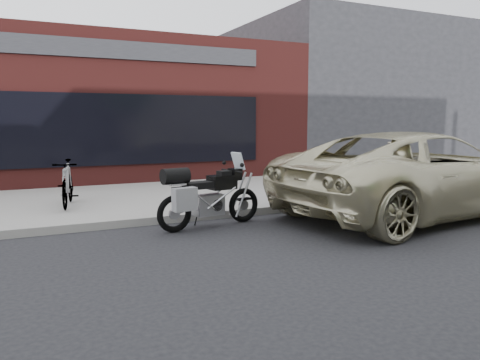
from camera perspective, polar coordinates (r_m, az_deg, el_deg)
name	(u,v)px	position (r m, az deg, el deg)	size (l,w,h in m)	color
ground	(365,277)	(6.21, 15.01, -11.30)	(120.00, 120.00, 0.00)	black
near_sidewalk	(187,193)	(12.25, -6.52, -1.61)	(44.00, 6.00, 0.15)	gray
storefront	(74,113)	(18.56, -19.59, 7.76)	(14.00, 10.07, 4.50)	maroon
neighbour_building	(338,99)	(23.11, 11.90, 9.69)	(10.00, 10.00, 6.00)	#2A2A2F
motorcycle	(204,196)	(8.51, -4.35, -1.98)	(2.14, 0.92, 1.36)	black
minivan	(417,174)	(10.25, 20.82, 0.70)	(2.87, 6.23, 1.73)	beige
bicycle_rear	(67,183)	(10.49, -20.30, -0.36)	(0.46, 1.65, 0.99)	gray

